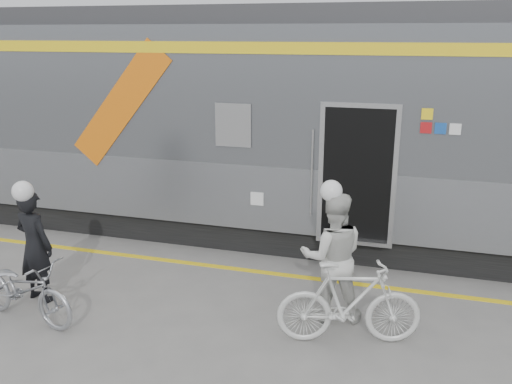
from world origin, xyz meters
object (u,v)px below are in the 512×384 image
at_px(woman, 332,257).
at_px(bicycle_right, 349,303).
at_px(bicycle_left, 23,289).
at_px(man, 35,246).

xyz_separation_m(woman, bicycle_right, (0.30, -0.55, -0.34)).
relative_size(bicycle_left, woman, 0.97).
bearing_deg(bicycle_left, bicycle_right, -70.36).
bearing_deg(woman, bicycle_left, 2.47).
distance_m(bicycle_left, bicycle_right, 4.22).
height_order(bicycle_left, woman, woman).
distance_m(man, woman, 4.12).
xyz_separation_m(bicycle_left, bicycle_right, (4.17, 0.65, 0.08)).
bearing_deg(woman, bicycle_right, 103.80).
bearing_deg(bicycle_right, bicycle_left, 84.10).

